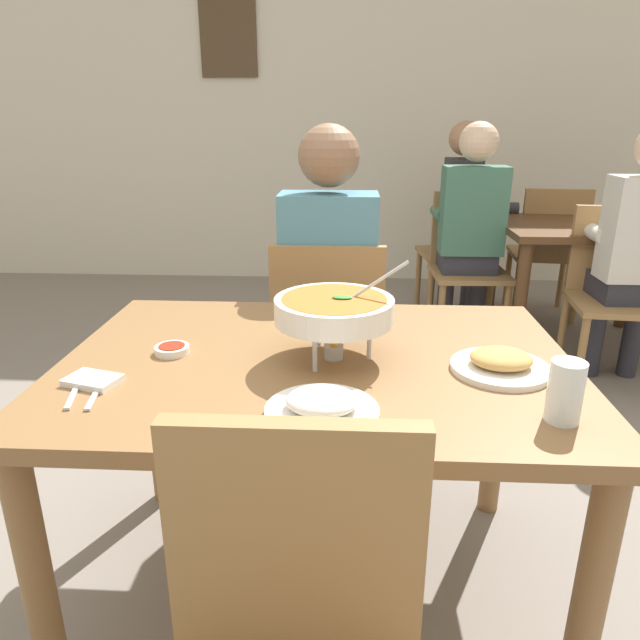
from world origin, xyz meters
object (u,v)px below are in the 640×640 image
(dining_table_main, at_px, (317,394))
(rice_plate, at_px, (322,406))
(diner_main, at_px, (329,277))
(drink_glass, at_px, (565,395))
(chair_bg_left, at_px, (467,243))
(chair_bg_right, at_px, (467,258))
(curry_bowl, at_px, (334,311))
(patron_bg_right, at_px, (470,222))
(appetizer_plate, at_px, (501,363))
(patron_bg_left, at_px, (466,208))
(chair_bg_corner, at_px, (548,246))
(dining_table_far, at_px, (585,247))
(chair_diner_main, at_px, (328,338))
(patron_bg_middle, at_px, (638,243))
(chair_bg_middle, at_px, (613,285))
(sauce_dish, at_px, (172,349))

(dining_table_main, height_order, rice_plate, rice_plate)
(diner_main, height_order, rice_plate, diner_main)
(drink_glass, bearing_deg, chair_bg_left, 82.73)
(drink_glass, distance_m, chair_bg_right, 2.48)
(curry_bowl, distance_m, patron_bg_right, 2.20)
(diner_main, distance_m, appetizer_plate, 0.95)
(patron_bg_left, bearing_deg, appetizer_plate, -98.71)
(drink_glass, relative_size, chair_bg_right, 0.14)
(chair_bg_corner, xyz_separation_m, patron_bg_right, (-0.63, -0.47, 0.24))
(dining_table_far, distance_m, patron_bg_left, 0.84)
(chair_diner_main, xyz_separation_m, chair_bg_left, (0.89, 1.86, 0.00))
(dining_table_main, relative_size, chair_bg_corner, 1.45)
(patron_bg_middle, xyz_separation_m, patron_bg_right, (-0.71, 0.55, 0.00))
(curry_bowl, bearing_deg, dining_table_far, 55.30)
(rice_plate, distance_m, patron_bg_left, 3.03)
(chair_bg_middle, relative_size, patron_bg_right, 0.69)
(appetizer_plate, distance_m, patron_bg_middle, 1.88)
(chair_diner_main, distance_m, diner_main, 0.24)
(chair_bg_middle, height_order, chair_bg_corner, same)
(dining_table_main, xyz_separation_m, chair_bg_corner, (1.41, 2.53, -0.13))
(chair_bg_middle, bearing_deg, patron_bg_left, 119.60)
(dining_table_main, distance_m, chair_bg_right, 2.30)
(appetizer_plate, height_order, chair_bg_corner, chair_bg_corner)
(chair_diner_main, relative_size, dining_table_far, 0.90)
(chair_bg_left, xyz_separation_m, chair_bg_corner, (0.53, -0.08, 0.00))
(dining_table_far, bearing_deg, chair_bg_left, 135.39)
(patron_bg_right, bearing_deg, diner_main, -121.51)
(dining_table_main, distance_m, dining_table_far, 2.51)
(curry_bowl, xyz_separation_m, patron_bg_right, (0.74, 2.06, -0.13))
(drink_glass, bearing_deg, curry_bowl, 148.26)
(appetizer_plate, height_order, chair_bg_middle, chair_bg_middle)
(drink_glass, xyz_separation_m, chair_bg_left, (0.37, 2.90, -0.29))
(chair_bg_middle, bearing_deg, patron_bg_middle, -56.68)
(appetizer_plate, xyz_separation_m, dining_table_far, (1.01, 2.10, -0.15))
(diner_main, xyz_separation_m, chair_bg_right, (0.80, 1.37, -0.24))
(chair_diner_main, bearing_deg, dining_table_far, 41.58)
(drink_glass, distance_m, dining_table_far, 2.53)
(dining_table_main, bearing_deg, dining_table_far, 54.43)
(appetizer_plate, distance_m, chair_bg_corner, 2.77)
(chair_diner_main, distance_m, chair_bg_left, 2.06)
(rice_plate, distance_m, chair_bg_right, 2.58)
(chair_bg_middle, xyz_separation_m, patron_bg_middle, (0.05, -0.08, 0.24))
(drink_glass, bearing_deg, chair_bg_middle, 63.70)
(diner_main, xyz_separation_m, chair_bg_middle, (1.45, 0.80, -0.24))
(rice_plate, bearing_deg, sauce_dish, 142.92)
(curry_bowl, xyz_separation_m, appetizer_plate, (0.41, -0.05, -0.11))
(chair_diner_main, bearing_deg, chair_bg_corner, 51.55)
(chair_bg_right, height_order, patron_bg_left, patron_bg_left)
(sauce_dish, xyz_separation_m, dining_table_far, (1.84, 2.03, -0.14))
(dining_table_main, relative_size, patron_bg_left, 0.99)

